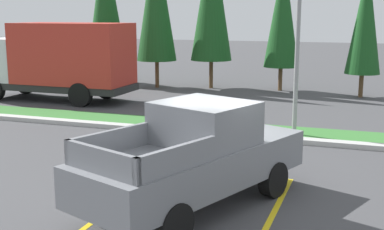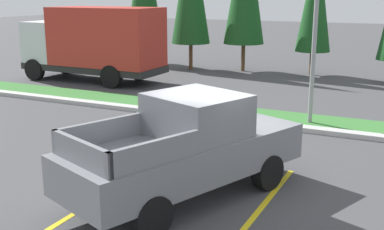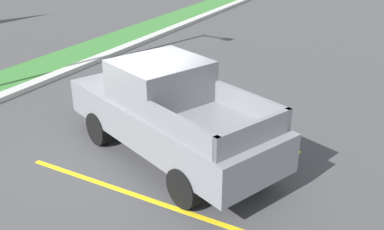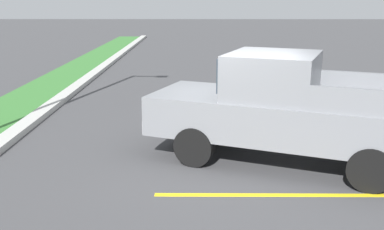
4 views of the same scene
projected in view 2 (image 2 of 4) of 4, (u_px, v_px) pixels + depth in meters
name	position (u px, v px, depth m)	size (l,w,h in m)	color
ground_plane	(211.00, 183.00, 10.73)	(120.00, 120.00, 0.00)	#424244
parking_line_near	(122.00, 184.00, 10.67)	(0.12, 4.80, 0.01)	yellow
parking_line_far	(259.00, 211.00, 9.36)	(0.12, 4.80, 0.01)	yellow
curb_strip	(276.00, 125.00, 15.07)	(56.00, 0.40, 0.15)	#B2B2AD
grass_median	(286.00, 119.00, 16.05)	(56.00, 1.80, 0.06)	#387533
pickup_truck_main	(188.00, 148.00, 9.79)	(3.67, 5.55, 2.10)	black
cargo_truck_distant	(95.00, 41.00, 22.54)	(6.83, 2.56, 3.40)	black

